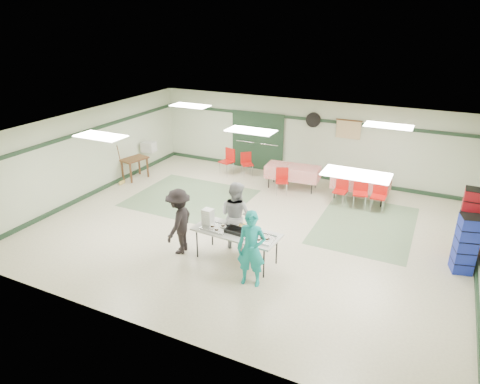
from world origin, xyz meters
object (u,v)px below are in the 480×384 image
at_px(chair_loose_b, 228,159).
at_px(office_printer, 149,147).
at_px(dining_table_a, 361,182).
at_px(volunteer_grey, 236,215).
at_px(chair_c, 379,193).
at_px(printer_table, 134,161).
at_px(dining_table_b, 293,172).
at_px(crate_stack_blue_a, 465,239).
at_px(chair_a, 361,190).
at_px(crate_stack_blue_b, 466,244).
at_px(broom, 121,164).
at_px(volunteer_teal, 251,249).
at_px(serving_table, 236,233).
at_px(chair_d, 282,178).
at_px(chair_loose_a, 247,162).
at_px(volunteer_dark, 179,221).
at_px(chair_b, 341,188).
at_px(crate_stack_red, 467,225).

distance_m(chair_loose_b, office_printer, 2.90).
distance_m(dining_table_a, chair_loose_b, 4.73).
bearing_deg(volunteer_grey, chair_c, -115.19).
xyz_separation_m(chair_loose_b, printer_table, (-2.71, -1.84, 0.07)).
xyz_separation_m(dining_table_b, crate_stack_blue_a, (5.07, -2.71, 0.06)).
bearing_deg(chair_a, crate_stack_blue_b, -53.61).
distance_m(printer_table, office_printer, 0.90).
relative_size(crate_stack_blue_a, office_printer, 2.82).
xyz_separation_m(crate_stack_blue_a, broom, (-10.38, 0.57, 0.08)).
bearing_deg(chair_c, volunteer_grey, -126.64).
distance_m(dining_table_a, office_printer, 7.47).
bearing_deg(volunteer_teal, serving_table, 125.17).
distance_m(chair_a, crate_stack_blue_b, 3.73).
relative_size(chair_d, crate_stack_blue_a, 0.67).
bearing_deg(chair_loose_a, dining_table_a, -46.30).
distance_m(serving_table, crate_stack_blue_b, 5.06).
height_order(dining_table_a, chair_a, chair_a).
bearing_deg(printer_table, crate_stack_blue_a, 6.50).
relative_size(chair_a, printer_table, 0.91).
xyz_separation_m(serving_table, volunteer_grey, (-0.30, 0.58, 0.14)).
distance_m(dining_table_a, chair_loose_a, 4.11).
bearing_deg(volunteer_dark, chair_a, 134.51).
relative_size(volunteer_teal, chair_c, 1.91).
bearing_deg(serving_table, volunteer_teal, -41.42).
distance_m(dining_table_b, chair_c, 2.90).
bearing_deg(dining_table_b, volunteer_teal, -83.50).
relative_size(volunteer_grey, volunteer_dark, 1.05).
distance_m(volunteer_grey, printer_table, 5.93).
distance_m(volunteer_teal, chair_d, 5.12).
distance_m(chair_loose_a, crate_stack_blue_b, 7.80).
bearing_deg(dining_table_a, chair_c, -39.58).
bearing_deg(volunteer_dark, chair_b, 139.42).
distance_m(volunteer_dark, chair_d, 4.61).
bearing_deg(chair_c, volunteer_dark, -130.31).
height_order(dining_table_a, chair_c, chair_c).
relative_size(serving_table, volunteer_grey, 1.21).
bearing_deg(chair_loose_a, crate_stack_blue_b, -66.85).
height_order(chair_a, chair_c, chair_a).
relative_size(crate_stack_blue_a, crate_stack_blue_b, 0.92).
height_order(volunteer_dark, dining_table_b, volunteer_dark).
bearing_deg(crate_stack_red, serving_table, -153.20).
bearing_deg(crate_stack_blue_a, crate_stack_blue_b, -90.00).
xyz_separation_m(volunteer_teal, chair_b, (0.71, 4.98, -0.34)).
bearing_deg(crate_stack_red, chair_c, 139.46).
xyz_separation_m(chair_c, chair_loose_b, (-5.37, 0.85, 0.03)).
relative_size(serving_table, dining_table_a, 1.20).
distance_m(chair_loose_a, crate_stack_red, 7.55).
bearing_deg(crate_stack_blue_a, chair_c, 135.97).
distance_m(crate_stack_blue_a, crate_stack_red, 0.35).
distance_m(dining_table_b, chair_loose_b, 2.54).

